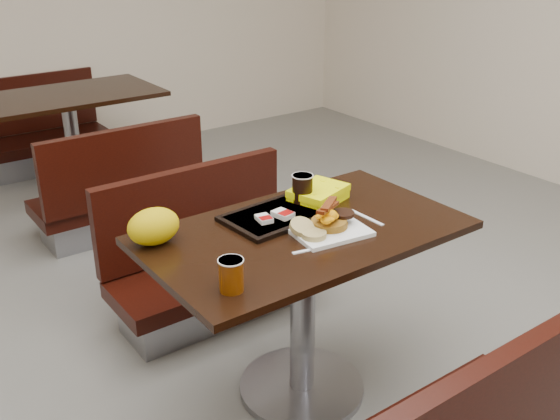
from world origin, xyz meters
TOP-DOWN VIEW (x-y plane):
  - floor at (0.00, 0.00)m, footprint 6.00×7.00m
  - table_near at (0.00, 0.00)m, footprint 1.20×0.70m
  - bench_near_s at (0.00, -0.70)m, footprint 1.00×0.46m
  - bench_near_n at (0.00, 0.70)m, footprint 1.00×0.46m
  - table_far at (0.00, 2.60)m, footprint 1.20×0.70m
  - bench_far_s at (0.00, 1.90)m, footprint 1.00×0.46m
  - bench_far_n at (0.00, 3.30)m, footprint 1.00×0.46m
  - platter at (0.05, -0.08)m, footprint 0.30×0.24m
  - pancake_stack at (0.07, -0.06)m, footprint 0.15×0.15m
  - sausage_patty at (0.13, -0.06)m, footprint 0.10×0.10m
  - scrambled_eggs at (0.05, -0.08)m, footprint 0.10×0.09m
  - bacon_strips at (0.06, -0.07)m, footprint 0.18×0.15m
  - muffin_bottom at (-0.03, -0.10)m, footprint 0.10×0.10m
  - muffin_top at (-0.05, -0.04)m, footprint 0.09×0.09m
  - coffee_cup_near at (-0.45, -0.22)m, footprint 0.09×0.09m
  - fork at (-0.11, -0.15)m, footprint 0.15×0.06m
  - knife at (0.26, -0.06)m, footprint 0.02×0.18m
  - condiment_syrup at (-0.09, 0.03)m, footprint 0.04×0.03m
  - condiment_ketchup at (-0.17, 0.03)m, footprint 0.05×0.03m
  - tray at (-0.04, 0.14)m, footprint 0.39×0.29m
  - hashbrown_sleeve_left at (-0.10, 0.12)m, footprint 0.06×0.08m
  - hashbrown_sleeve_right at (-0.02, 0.11)m, footprint 0.07×0.09m
  - coffee_cup_far at (0.13, 0.18)m, footprint 0.09×0.09m
  - clamshell at (0.21, 0.17)m, footprint 0.27×0.23m
  - paper_bag at (-0.50, 0.22)m, footprint 0.21×0.16m

SIDE VIEW (x-z plane):
  - floor at x=0.00m, z-range -0.01..0.01m
  - bench_near_s at x=0.00m, z-range 0.00..0.72m
  - bench_near_n at x=0.00m, z-range 0.00..0.72m
  - bench_far_s at x=0.00m, z-range 0.00..0.72m
  - bench_far_n at x=0.00m, z-range 0.00..0.72m
  - table_near at x=0.00m, z-range 0.00..0.75m
  - table_far at x=0.00m, z-range 0.00..0.75m
  - knife at x=0.26m, z-range 0.75..0.75m
  - fork at x=-0.11m, z-range 0.75..0.75m
  - condiment_syrup at x=-0.09m, z-range 0.75..0.76m
  - condiment_ketchup at x=-0.17m, z-range 0.75..0.76m
  - platter at x=0.05m, z-range 0.75..0.77m
  - tray at x=-0.04m, z-range 0.75..0.77m
  - muffin_bottom at x=-0.03m, z-range 0.77..0.79m
  - hashbrown_sleeve_left at x=-0.10m, z-range 0.77..0.79m
  - hashbrown_sleeve_right at x=-0.02m, z-range 0.77..0.79m
  - pancake_stack at x=0.07m, z-range 0.77..0.79m
  - clamshell at x=0.21m, z-range 0.75..0.81m
  - muffin_top at x=-0.05m, z-range 0.76..0.81m
  - sausage_patty at x=0.13m, z-range 0.79..0.81m
  - coffee_cup_near at x=-0.45m, z-range 0.75..0.86m
  - paper_bag at x=-0.50m, z-range 0.75..0.88m
  - scrambled_eggs at x=0.05m, z-range 0.79..0.84m
  - coffee_cup_far at x=0.13m, z-range 0.77..0.88m
  - bacon_strips at x=0.06m, z-range 0.84..0.86m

